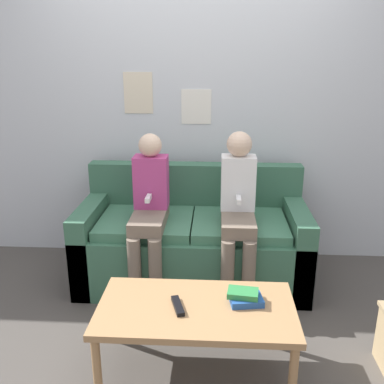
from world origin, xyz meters
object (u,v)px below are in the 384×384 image
(person_left, at_px, (149,207))
(person_right, at_px, (238,207))
(coffee_table, at_px, (196,314))
(tv_remote, at_px, (178,306))
(couch, at_px, (193,242))

(person_left, height_order, person_right, person_right)
(person_right, bearing_deg, coffee_table, -106.01)
(person_left, distance_m, tv_remote, 0.94)
(tv_remote, bearing_deg, couch, 72.24)
(person_right, bearing_deg, tv_remote, -111.30)
(person_right, distance_m, tv_remote, 0.97)
(person_left, relative_size, tv_remote, 6.55)
(coffee_table, distance_m, person_right, 0.94)
(coffee_table, xyz_separation_m, tv_remote, (-0.10, -0.02, 0.05))
(couch, xyz_separation_m, person_left, (-0.30, -0.18, 0.34))
(person_right, height_order, tv_remote, person_right)
(coffee_table, relative_size, person_right, 0.89)
(couch, xyz_separation_m, person_right, (0.32, -0.18, 0.36))
(person_left, bearing_deg, coffee_table, -66.56)
(couch, height_order, coffee_table, couch)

